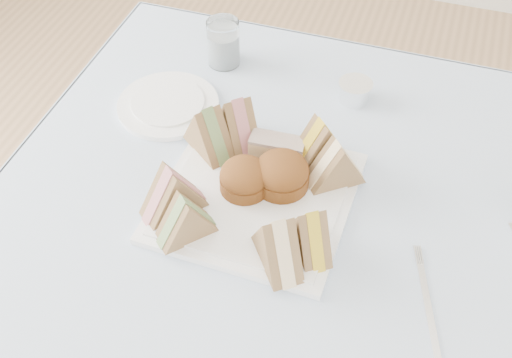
% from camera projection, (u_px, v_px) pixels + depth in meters
% --- Properties ---
extents(table, '(0.90, 0.90, 0.74)m').
position_uv_depth(table, '(284.00, 335.00, 1.31)').
color(table, brown).
rests_on(table, floor).
extents(tablecloth, '(1.02, 1.02, 0.01)m').
position_uv_depth(tablecloth, '(291.00, 221.00, 1.04)').
color(tablecloth, silver).
rests_on(tablecloth, table).
extents(serving_plate, '(0.31, 0.31, 0.01)m').
position_uv_depth(serving_plate, '(256.00, 197.00, 1.06)').
color(serving_plate, white).
rests_on(serving_plate, tablecloth).
extents(sandwich_fl_a, '(0.11, 0.11, 0.09)m').
position_uv_depth(sandwich_fl_a, '(172.00, 190.00, 1.00)').
color(sandwich_fl_a, olive).
rests_on(sandwich_fl_a, serving_plate).
extents(sandwich_fl_b, '(0.10, 0.10, 0.08)m').
position_uv_depth(sandwich_fl_b, '(185.00, 217.00, 0.97)').
color(sandwich_fl_b, olive).
rests_on(sandwich_fl_b, serving_plate).
extents(sandwich_fr_a, '(0.09, 0.10, 0.08)m').
position_uv_depth(sandwich_fr_a, '(311.00, 230.00, 0.95)').
color(sandwich_fr_a, olive).
rests_on(sandwich_fr_a, serving_plate).
extents(sandwich_fr_b, '(0.10, 0.11, 0.09)m').
position_uv_depth(sandwich_fr_b, '(278.00, 241.00, 0.93)').
color(sandwich_fr_b, olive).
rests_on(sandwich_fr_b, serving_plate).
extents(sandwich_bl_a, '(0.11, 0.10, 0.09)m').
position_uv_depth(sandwich_bl_a, '(209.00, 129.00, 1.10)').
color(sandwich_bl_a, olive).
rests_on(sandwich_bl_a, serving_plate).
extents(sandwich_bl_b, '(0.11, 0.11, 0.09)m').
position_uv_depth(sandwich_bl_b, '(238.00, 120.00, 1.11)').
color(sandwich_bl_b, olive).
rests_on(sandwich_bl_b, serving_plate).
extents(sandwich_br_a, '(0.11, 0.10, 0.09)m').
position_uv_depth(sandwich_br_a, '(336.00, 162.00, 1.05)').
color(sandwich_br_a, olive).
rests_on(sandwich_br_a, serving_plate).
extents(sandwich_br_b, '(0.11, 0.10, 0.09)m').
position_uv_depth(sandwich_br_b, '(320.00, 141.00, 1.08)').
color(sandwich_br_b, olive).
rests_on(sandwich_br_b, serving_plate).
extents(scone_left, '(0.09, 0.09, 0.06)m').
position_uv_depth(scone_left, '(244.00, 178.00, 1.05)').
color(scone_left, brown).
rests_on(scone_left, serving_plate).
extents(scone_right, '(0.11, 0.11, 0.06)m').
position_uv_depth(scone_right, '(282.00, 173.00, 1.05)').
color(scone_right, brown).
rests_on(scone_right, serving_plate).
extents(pastry_slice, '(0.10, 0.04, 0.04)m').
position_uv_depth(pastry_slice, '(277.00, 149.00, 1.10)').
color(pastry_slice, tan).
rests_on(pastry_slice, serving_plate).
extents(side_plate, '(0.25, 0.25, 0.01)m').
position_uv_depth(side_plate, '(168.00, 105.00, 1.22)').
color(side_plate, white).
rests_on(side_plate, tablecloth).
extents(water_glass, '(0.08, 0.08, 0.10)m').
position_uv_depth(water_glass, '(223.00, 43.00, 1.29)').
color(water_glass, white).
rests_on(water_glass, tablecloth).
extents(tea_strainer, '(0.08, 0.08, 0.04)m').
position_uv_depth(tea_strainer, '(355.00, 92.00, 1.23)').
color(tea_strainer, white).
rests_on(tea_strainer, tablecloth).
extents(fork, '(0.06, 0.17, 0.00)m').
position_uv_depth(fork, '(430.00, 316.00, 0.91)').
color(fork, white).
rests_on(fork, tablecloth).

